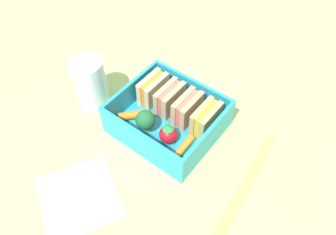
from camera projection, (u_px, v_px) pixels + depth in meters
ground_plane at (168, 131)px, 58.16cm from camera, size 120.00×120.00×2.00cm
bento_tray at (168, 125)px, 56.92cm from camera, size 16.79×14.88×1.20cm
bento_rim at (168, 114)px, 54.59cm from camera, size 16.79×14.88×4.83cm
sandwich_left at (153, 89)px, 58.23cm from camera, size 2.75×5.89×4.85cm
sandwich_center_left at (170, 99)px, 56.78cm from camera, size 2.75×5.89×4.85cm
sandwich_center at (187, 109)px, 55.33cm from camera, size 2.75×5.89×4.85cm
sandwich_center_right at (206, 119)px, 53.88cm from camera, size 2.75×5.89×4.85cm
carrot_stick_left at (131, 115)px, 56.63cm from camera, size 4.08×4.26×1.42cm
broccoli_floret at (145, 120)px, 53.62cm from camera, size 3.33×3.33×4.29cm
strawberry_far_left at (168, 134)px, 52.91cm from camera, size 3.06×3.06×3.66cm
carrot_stick_far_left at (183, 148)px, 52.50cm from camera, size 1.34×4.90×1.21cm
chopstick_pair at (247, 182)px, 50.24cm from camera, size 3.30×20.54×0.70cm
drinking_glass at (91, 83)px, 57.62cm from camera, size 5.70×5.70×9.47cm
folded_napkin at (79, 197)px, 48.83cm from camera, size 15.14×15.07×0.40cm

